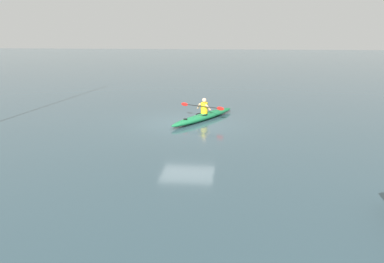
% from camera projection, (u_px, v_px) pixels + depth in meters
% --- Properties ---
extents(ground_plane, '(160.00, 160.00, 0.00)m').
position_uv_depth(ground_plane, '(187.00, 123.00, 19.06)').
color(ground_plane, '#334C56').
extents(kayak, '(2.96, 4.85, 0.32)m').
position_uv_depth(kayak, '(204.00, 116.00, 19.83)').
color(kayak, '#19723F').
rests_on(kayak, ground).
extents(kayaker, '(2.18, 1.18, 0.74)m').
position_uv_depth(kayaker, '(204.00, 107.00, 19.72)').
color(kayaker, yellow).
rests_on(kayaker, kayak).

